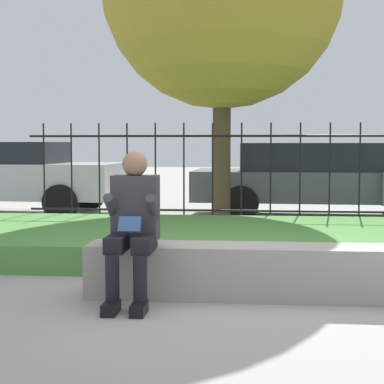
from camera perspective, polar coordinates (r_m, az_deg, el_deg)
ground_plane at (r=5.58m, az=3.61°, el=-9.29°), size 60.00×60.00×0.00m
stone_bench at (r=5.54m, az=5.07°, el=-7.30°), size 2.77×0.47×0.45m
person_seated_reader at (r=5.29m, az=-5.26°, el=-2.57°), size 0.42×0.73×1.25m
grass_berm at (r=7.68m, az=4.14°, el=-4.40°), size 8.38×2.94×0.30m
iron_fence at (r=9.44m, az=4.42°, el=1.46°), size 6.38×0.03×1.62m
car_parked_center at (r=11.70m, az=11.44°, el=1.27°), size 4.73×2.04×1.32m
car_parked_left at (r=12.47m, az=-16.08°, el=1.46°), size 4.22×1.98×1.34m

